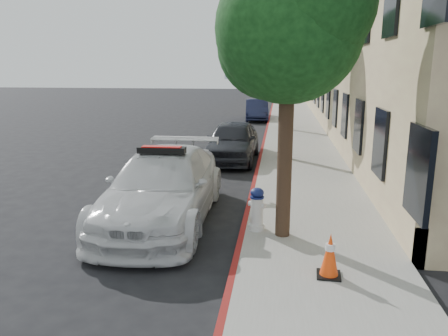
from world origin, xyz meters
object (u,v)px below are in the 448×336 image
traffic_cone (330,255)px  police_car (163,187)px  parked_car_far (257,110)px  fire_hydrant (257,209)px  parked_car_mid (233,141)px

traffic_cone → police_car: bearing=143.0°
parked_car_far → traffic_cone: bearing=-87.9°
fire_hydrant → parked_car_mid: bearing=123.9°
police_car → traffic_cone: police_car is taller
parked_car_mid → traffic_cone: (2.67, -9.59, -0.24)m
traffic_cone → parked_car_mid: bearing=105.5°
parked_car_far → traffic_cone: parked_car_far is taller
police_car → traffic_cone: 4.46m
traffic_cone → parked_car_far: bearing=96.2°
fire_hydrant → parked_car_far: bearing=117.0°
parked_car_far → fire_hydrant: bearing=-90.9°
parked_car_far → fire_hydrant: (1.15, -20.81, -0.09)m
police_car → traffic_cone: bearing=-37.9°
parked_car_far → police_car: bearing=-97.1°
police_car → parked_car_mid: police_car is taller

